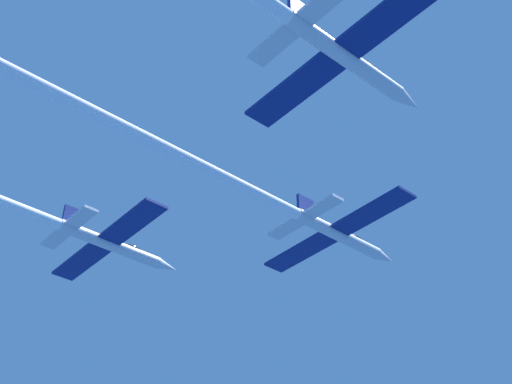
{
  "coord_description": "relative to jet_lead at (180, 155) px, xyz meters",
  "views": [
    {
      "loc": [
        39.82,
        -44.49,
        -37.08
      ],
      "look_at": [
        0.59,
        -10.83,
        0.0
      ],
      "focal_mm": 49.02,
      "sensor_mm": 36.0,
      "label": 1
    }
  ],
  "objects": [
    {
      "name": "jet_lead",
      "position": [
        0.0,
        0.0,
        0.0
      ],
      "size": [
        18.54,
        64.9,
        3.07
      ],
      "color": "silver"
    }
  ]
}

